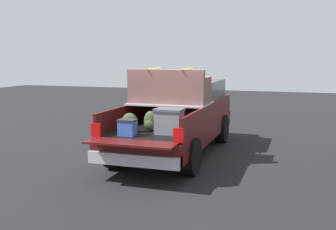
{
  "coord_description": "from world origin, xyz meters",
  "views": [
    {
      "loc": [
        -9.89,
        -3.07,
        2.53
      ],
      "look_at": [
        -0.6,
        0.0,
        1.1
      ],
      "focal_mm": 43.41,
      "sensor_mm": 36.0,
      "label": 1
    }
  ],
  "objects": [
    {
      "name": "ground_plane",
      "position": [
        0.0,
        0.0,
        0.0
      ],
      "size": [
        40.0,
        40.0,
        0.0
      ],
      "primitive_type": "plane",
      "color": "black"
    },
    {
      "name": "pickup_truck",
      "position": [
        0.35,
        -0.0,
        0.96
      ],
      "size": [
        6.05,
        2.06,
        2.23
      ],
      "color": "#470F0F",
      "rests_on": "ground_plane"
    }
  ]
}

